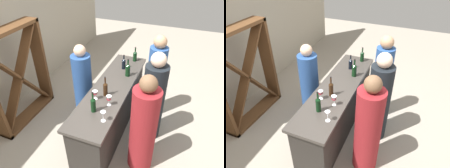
# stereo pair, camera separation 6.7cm
# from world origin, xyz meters

# --- Properties ---
(ground_plane) EXTENTS (12.00, 12.00, 0.00)m
(ground_plane) POSITION_xyz_m (0.00, 0.00, 0.00)
(ground_plane) COLOR #9E9384
(bar_counter) EXTENTS (2.30, 0.60, 0.90)m
(bar_counter) POSITION_xyz_m (0.00, 0.00, 0.46)
(bar_counter) COLOR #2A2723
(bar_counter) RESTS_ON ground
(wine_rack) EXTENTS (1.28, 0.28, 1.77)m
(wine_rack) POSITION_xyz_m (-0.31, 1.65, 0.88)
(wine_rack) COLOR brown
(wine_rack) RESTS_ON ground
(wine_bottle_leftmost_dark_green) EXTENTS (0.07, 0.07, 0.33)m
(wine_bottle_leftmost_dark_green) POSITION_xyz_m (-0.65, 0.03, 1.03)
(wine_bottle_leftmost_dark_green) COLOR black
(wine_bottle_leftmost_dark_green) RESTS_ON bar_counter
(wine_bottle_second_left_amber_brown) EXTENTS (0.07, 0.07, 0.33)m
(wine_bottle_second_left_amber_brown) POSITION_xyz_m (-0.25, 0.01, 1.03)
(wine_bottle_second_left_amber_brown) COLOR #331E0F
(wine_bottle_second_left_amber_brown) RESTS_ON bar_counter
(wine_bottle_center_dark_green) EXTENTS (0.08, 0.08, 0.32)m
(wine_bottle_center_dark_green) POSITION_xyz_m (0.41, -0.14, 1.03)
(wine_bottle_center_dark_green) COLOR black
(wine_bottle_center_dark_green) RESTS_ON bar_counter
(wine_bottle_second_right_near_black) EXTENTS (0.07, 0.07, 0.28)m
(wine_bottle_second_right_near_black) POSITION_xyz_m (0.62, 0.01, 1.01)
(wine_bottle_second_right_near_black) COLOR black
(wine_bottle_second_right_near_black) RESTS_ON bar_counter
(wine_bottle_rightmost_dark_green) EXTENTS (0.07, 0.07, 0.29)m
(wine_bottle_rightmost_dark_green) POSITION_xyz_m (0.99, -0.10, 1.01)
(wine_bottle_rightmost_dark_green) COLOR black
(wine_bottle_rightmost_dark_green) RESTS_ON bar_counter
(wine_glass_near_left) EXTENTS (0.07, 0.07, 0.16)m
(wine_glass_near_left) POSITION_xyz_m (-0.78, -0.17, 1.02)
(wine_glass_near_left) COLOR white
(wine_glass_near_left) RESTS_ON bar_counter
(wine_glass_near_center) EXTENTS (0.08, 0.08, 0.16)m
(wine_glass_near_center) POSITION_xyz_m (-0.45, -0.12, 1.01)
(wine_glass_near_center) COLOR white
(wine_glass_near_center) RESTS_ON bar_counter
(wine_glass_near_right) EXTENTS (0.08, 0.08, 0.15)m
(wine_glass_near_right) POSITION_xyz_m (-0.39, 0.12, 1.00)
(wine_glass_near_right) COLOR white
(wine_glass_near_right) RESTS_ON bar_counter
(person_left_guest) EXTENTS (0.43, 0.43, 1.60)m
(person_left_guest) POSITION_xyz_m (0.08, -0.68, 0.74)
(person_left_guest) COLOR black
(person_left_guest) RESTS_ON ground
(person_center_guest) EXTENTS (0.45, 0.45, 1.60)m
(person_center_guest) POSITION_xyz_m (-0.57, -0.68, 0.74)
(person_center_guest) COLOR maroon
(person_center_guest) RESTS_ON ground
(person_right_guest) EXTENTS (0.38, 0.38, 1.63)m
(person_right_guest) POSITION_xyz_m (0.66, -0.60, 0.77)
(person_right_guest) COLOR #284C8C
(person_right_guest) RESTS_ON ground
(person_server_behind) EXTENTS (0.44, 0.44, 1.47)m
(person_server_behind) POSITION_xyz_m (0.16, 0.64, 0.68)
(person_server_behind) COLOR #284C8C
(person_server_behind) RESTS_ON ground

